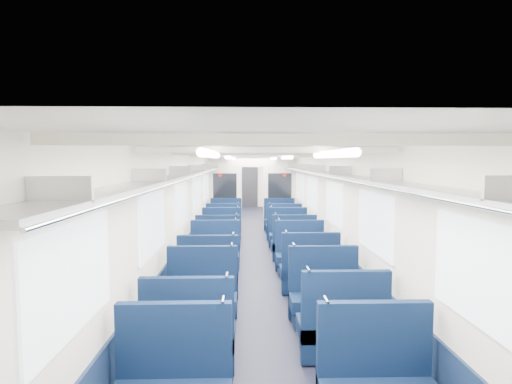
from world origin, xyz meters
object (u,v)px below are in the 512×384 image
Objects in this scene: seat_7 at (325,300)px; seat_15 at (288,236)px; seat_6 at (202,300)px; seat_11 at (300,257)px; seat_17 at (284,229)px; seat_18 at (226,221)px; seat_4 at (189,340)px; end_door at (250,186)px; seat_9 at (309,273)px; seat_8 at (209,277)px; seat_12 at (218,246)px; seat_16 at (224,228)px; seat_10 at (215,257)px; seat_19 at (280,221)px; seat_14 at (221,237)px; bulkhead at (252,191)px; seat_5 at (342,330)px; seat_13 at (294,246)px.

seat_7 is 1.00× the size of seat_15.
seat_6 is 2.87m from seat_11.
seat_17 is at bearing 90.00° from seat_15.
seat_7 and seat_18 have the same top height.
seat_18 is at bearing 90.00° from seat_4.
seat_9 is at bearing -86.21° from end_door.
seat_18 is at bearing 90.00° from seat_8.
seat_12 is 1.00× the size of seat_16.
seat_17 is at bearing -84.16° from end_door.
seat_4 is 1.00× the size of seat_10.
seat_16 is at bearing 115.77° from seat_11.
seat_7 and seat_16 have the same top height.
end_door is 1.87× the size of seat_4.
seat_6 is 1.00× the size of seat_19.
seat_4 is 2.27m from seat_8.
seat_6 is at bearing -90.00° from seat_14.
seat_12 is (0.00, 0.99, 0.00)m from seat_10.
seat_9 is 2.71m from seat_12.
bulkhead is at bearing 82.68° from seat_8.
bulkhead is 6.58m from seat_8.
seat_4 is 1.00× the size of seat_18.
seat_4 is 1.67m from seat_5.
seat_7 is 5.70m from seat_17.
seat_14 is at bearing 90.00° from seat_12.
seat_11 is 1.00× the size of seat_16.
seat_10 is 2.67m from seat_15.
seat_16 is (-1.66, 6.80, 0.00)m from seat_5.
seat_5 is at bearing -31.51° from seat_6.
seat_18 is 1.00× the size of seat_19.
seat_13 is (0.00, 1.05, 0.00)m from seat_11.
seat_13 and seat_16 have the same top height.
seat_5 is 2.26m from seat_9.
seat_7 is 1.99m from seat_8.
seat_12 is at bearing -126.17° from seat_17.
seat_8 is (0.00, 1.06, 0.00)m from seat_6.
seat_15 is (0.00, 5.51, 0.00)m from seat_5.
seat_5 is (0.83, -8.54, -0.90)m from bulkhead.
end_door is 1.87× the size of seat_7.
seat_15 is at bearing 90.00° from seat_9.
seat_15 is 1.00× the size of seat_17.
seat_14 is (0.00, 5.75, 0.00)m from seat_4.
seat_7 is 3.43m from seat_13.
seat_4 is 4.89m from seat_13.
bulkhead reaches higher than seat_13.
seat_9 is at bearing -90.00° from seat_17.
seat_13 is 1.00× the size of seat_15.
seat_5 is at bearing -64.11° from seat_10.
seat_10 and seat_19 have the same top height.
seat_16 is at bearing 105.92° from seat_7.
seat_10 is 2.14m from seat_14.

